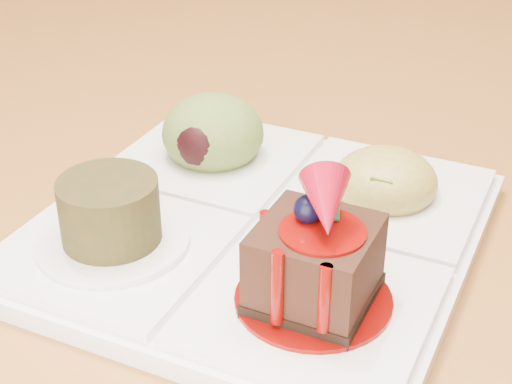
% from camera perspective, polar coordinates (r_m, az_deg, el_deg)
% --- Properties ---
extents(ground, '(6.00, 6.00, 0.00)m').
position_cam_1_polar(ground, '(1.49, 6.83, -12.90)').
color(ground, brown).
extents(dining_table, '(1.00, 1.80, 0.75)m').
position_cam_1_polar(dining_table, '(1.14, 8.95, 12.96)').
color(dining_table, '#A4602A').
rests_on(dining_table, ground).
extents(chair_left, '(0.42, 0.42, 0.88)m').
position_cam_1_polar(chair_left, '(1.56, -16.72, 9.75)').
color(chair_left, black).
rests_on(chair_left, ground).
extents(sampler_plate, '(0.27, 0.27, 0.10)m').
position_cam_1_polar(sampler_plate, '(0.47, 0.00, -1.34)').
color(sampler_plate, white).
rests_on(sampler_plate, dining_table).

